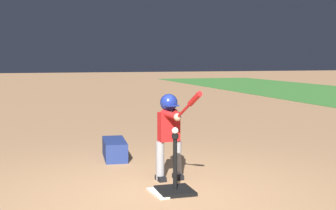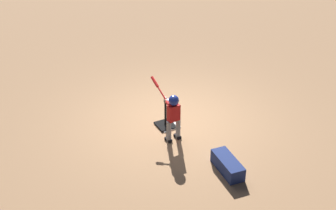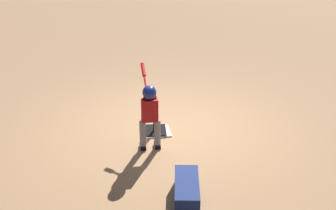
# 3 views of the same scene
# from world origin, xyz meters

# --- Properties ---
(ground_plane) EXTENTS (90.00, 90.00, 0.00)m
(ground_plane) POSITION_xyz_m (0.00, 0.00, 0.00)
(ground_plane) COLOR #AD7F56
(home_plate) EXTENTS (0.48, 0.48, 0.02)m
(home_plate) POSITION_xyz_m (-0.14, 0.23, 0.01)
(home_plate) COLOR white
(home_plate) RESTS_ON ground_plane
(batting_tee) EXTENTS (0.43, 0.39, 0.67)m
(batting_tee) POSITION_xyz_m (-0.13, 0.28, 0.09)
(batting_tee) COLOR black
(batting_tee) RESTS_ON ground_plane
(batter_child) EXTENTS (0.99, 0.34, 1.17)m
(batter_child) POSITION_xyz_m (-0.66, 0.37, 0.68)
(batter_child) COLOR gray
(batter_child) RESTS_ON ground_plane
(baseball) EXTENTS (0.07, 0.07, 0.07)m
(baseball) POSITION_xyz_m (-0.13, 0.28, 0.71)
(baseball) COLOR white
(baseball) RESTS_ON batting_tee
(equipment_bag) EXTENTS (0.86, 0.39, 0.28)m
(equipment_bag) POSITION_xyz_m (-2.13, -0.06, 0.14)
(equipment_bag) COLOR navy
(equipment_bag) RESTS_ON ground_plane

